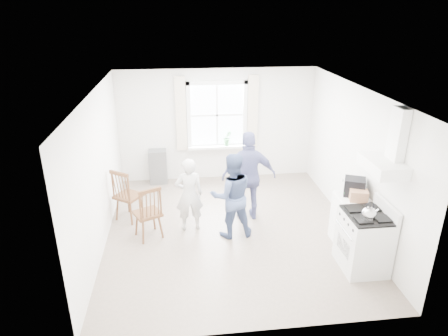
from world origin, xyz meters
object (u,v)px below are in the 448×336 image
Objects in this scene: gas_stove at (364,241)px; stereo_stack at (354,187)px; low_cabinet at (350,220)px; person_mid at (232,196)px; person_left at (189,195)px; windsor_chair_a at (149,208)px; person_right at (249,176)px; windsor_chair_b at (124,190)px.

stereo_stack reaches higher than gas_stove.
low_cabinet is at bearing 84.32° from gas_stove.
person_left is at bearing -26.75° from person_mid.
person_right is at bearing 17.47° from windsor_chair_a.
low_cabinet is 1.97m from person_right.
windsor_chair_a reaches higher than low_cabinet.
person_mid is (-1.99, 0.50, 0.34)m from low_cabinet.
person_right is at bearing -3.33° from windsor_chair_b.
person_mid is (1.44, -0.01, 0.16)m from windsor_chair_a.
person_left is at bearing 16.21° from person_right.
person_right is (-1.51, 1.79, 0.39)m from gas_stove.
gas_stove is 4.33m from windsor_chair_b.
stereo_stack reaches higher than windsor_chair_b.
person_mid is at bearing -20.38° from windsor_chair_b.
windsor_chair_a is (-3.47, 0.45, -0.42)m from stereo_stack.
low_cabinet is 0.51× the size of person_right.
windsor_chair_b is at bearing -25.11° from person_mid.
stereo_stack is 0.24× the size of person_right.
stereo_stack is at bearing 163.03° from person_mid.
low_cabinet is 0.88× the size of windsor_chair_a.
gas_stove is 1.05× the size of windsor_chair_b.
gas_stove is at bearing 143.25° from person_mid.
person_right reaches higher than person_left.
windsor_chair_b is 0.76× the size of person_left.
low_cabinet is 2.86m from person_left.
stereo_stack is (0.10, 0.76, 0.57)m from gas_stove.
low_cabinet is 0.57× the size of person_mid.
person_right reaches higher than person_mid.
stereo_stack reaches higher than windsor_chair_a.
low_cabinet is at bearing 147.46° from person_right.
person_left is (-2.66, 1.50, 0.22)m from gas_stove.
person_left is (-2.73, 0.80, 0.25)m from low_cabinet.
person_mid is (1.95, -0.73, 0.14)m from windsor_chair_b.
windsor_chair_b is (-3.88, 1.93, 0.17)m from gas_stove.
low_cabinet is 2.08m from person_mid.
person_right reaches higher than gas_stove.
person_left reaches higher than windsor_chair_a.
person_left is at bearing -19.37° from windsor_chair_b.
windsor_chair_a is 1.45m from person_mid.
stereo_stack is 0.30× the size of person_left.
low_cabinet is at bearing -8.45° from windsor_chair_a.
stereo_stack is 3.52m from windsor_chair_a.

